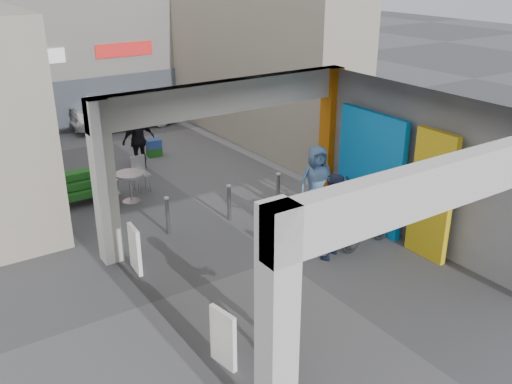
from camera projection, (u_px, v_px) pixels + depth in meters
ground at (280, 259)px, 12.23m from camera, size 90.00×90.00×0.00m
arcade_canopy at (330, 164)px, 10.99m from camera, size 6.40×6.45×6.40m
far_building at (63, 14)px, 21.43m from camera, size 18.00×4.08×8.00m
plaza_bldg_right at (259, 68)px, 19.33m from camera, size 2.00×9.00×5.00m
bollard_left at (168, 216)px, 13.18m from camera, size 0.09×0.09×0.91m
bollard_center at (229, 203)px, 13.88m from camera, size 0.09×0.09×0.90m
bollard_right at (278, 190)px, 14.70m from camera, size 0.09×0.09×0.87m
advert_board_near at (223, 338)px, 8.90m from camera, size 0.18×0.56×1.00m
advert_board_far at (135, 249)px, 11.59m from camera, size 0.13×0.55×1.00m
cafe_set at (122, 187)px, 15.13m from camera, size 1.60×1.29×0.96m
produce_stand at (84, 191)px, 14.93m from camera, size 1.25×0.68×0.82m
crate_stack at (154, 148)px, 18.41m from camera, size 0.49×0.41×0.56m
border_collie at (292, 249)px, 12.11m from camera, size 0.24×0.47×0.65m
man_with_dog at (331, 217)px, 11.96m from camera, size 0.83×0.72×1.92m
man_back_turned at (277, 303)px, 9.24m from camera, size 0.94×0.84×1.62m
man_elderly at (316, 182)px, 13.91m from camera, size 1.02×0.81×1.83m
man_crates at (139, 140)px, 17.12m from camera, size 1.10×0.57×1.81m
bicycle_front at (328, 204)px, 13.62m from camera, size 2.16×1.43×1.07m
bicycle_rear at (368, 226)px, 12.58m from camera, size 1.69×0.59×1.00m
white_van at (123, 111)px, 21.34m from camera, size 3.91×1.79×1.30m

